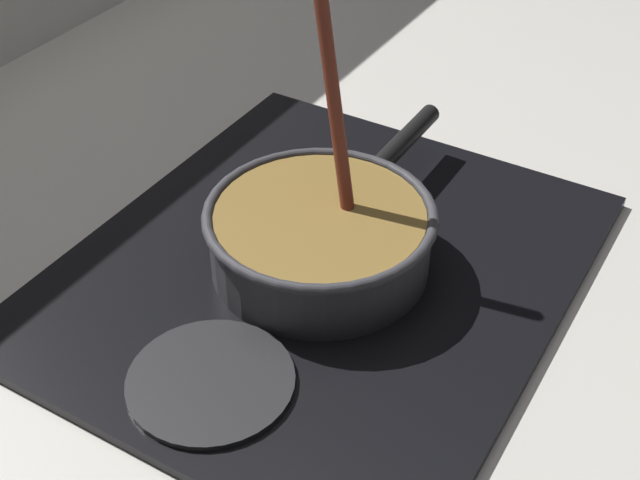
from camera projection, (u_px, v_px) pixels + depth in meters
ground at (457, 323)px, 0.88m from camera, size 2.40×1.60×0.04m
hob_plate at (320, 269)px, 0.91m from camera, size 0.56×0.48×0.01m
burner_ring at (320, 262)px, 0.90m from camera, size 0.17×0.17×0.01m
spare_burner at (211, 381)px, 0.78m from camera, size 0.15×0.15×0.01m
cooking_pan at (321, 234)px, 0.88m from camera, size 0.38×0.23×0.33m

